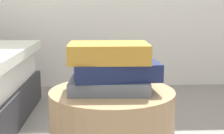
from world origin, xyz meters
TOP-DOWN VIEW (x-y plane):
  - book_slate at (-0.01, 0.00)m, footprint 0.24×0.19m
  - book_navy at (0.01, 0.00)m, footprint 0.26×0.19m
  - book_ochre at (-0.01, -0.01)m, footprint 0.24×0.16m

SIDE VIEW (x-z plane):
  - book_slate at x=-0.01m, z-range 0.47..0.51m
  - book_navy at x=0.01m, z-range 0.51..0.56m
  - book_ochre at x=-0.01m, z-range 0.56..0.61m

